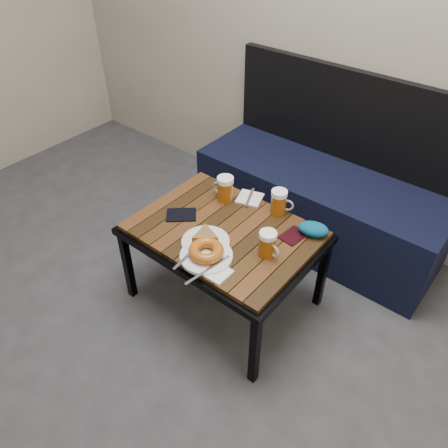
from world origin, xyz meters
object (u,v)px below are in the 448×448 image
Objects in this scene: beer_mug_left at (225,189)px; passport_burgundy at (293,236)px; beer_mug_centre at (279,202)px; plate_bagel at (206,253)px; bench at (320,198)px; knit_pouch at (313,229)px; plate_pie at (205,239)px; passport_navy at (181,215)px; beer_mug_right at (268,244)px; cafe_table at (224,236)px.

beer_mug_left is 0.42m from passport_burgundy.
beer_mug_centre is 0.46m from plate_bagel.
bench reaches higher than knit_pouch.
plate_pie is 0.23m from passport_navy.
plate_bagel is (0.20, -0.37, -0.04)m from beer_mug_left.
passport_navy is at bearing -112.35° from bench.
knit_pouch is (0.47, 0.04, -0.04)m from beer_mug_left.
knit_pouch is at bearing -174.31° from beer_mug_left.
knit_pouch is (0.22, -0.52, 0.23)m from bench.
beer_mug_right is at bearing -79.54° from bench.
bench reaches higher than cafe_table.
beer_mug_left reaches higher than knit_pouch.
beer_mug_right is at bearing 52.86° from passport_navy.
beer_mug_left reaches higher than beer_mug_centre.
cafe_table is at bearing -146.13° from knit_pouch.
beer_mug_left is at bearing -174.58° from knit_pouch.
bench reaches higher than plate_pie.
plate_pie is (0.14, -0.30, -0.04)m from beer_mug_left.
bench reaches higher than passport_burgundy.
beer_mug_right reaches higher than knit_pouch.
beer_mug_left is 1.09× the size of passport_burgundy.
plate_bagel reaches higher than cafe_table.
bench reaches higher than plate_bagel.
passport_navy is (-0.33, -0.79, 0.20)m from bench.
passport_burgundy is (0.16, -0.59, 0.20)m from bench.
knit_pouch is (0.27, 0.41, 0.00)m from plate_bagel.
beer_mug_centre is at bearing 128.75° from beer_mug_right.
plate_pie is at bearing 132.68° from plate_bagel.
beer_mug_centre is 0.41m from plate_pie.
beer_mug_left is 0.25m from passport_navy.
plate_bagel is 0.31m from passport_navy.
beer_mug_right is (0.39, -0.19, -0.00)m from beer_mug_left.
plate_bagel is at bearing -114.78° from passport_burgundy.
cafe_table is 0.14m from plate_pie.
beer_mug_left is 0.44× the size of plate_bagel.
plate_bagel is at bearing -120.96° from beer_mug_centre.
bench is 0.67m from beer_mug_left.
cafe_table is at bearing 89.51° from plate_pie.
beer_mug_centre is 0.30m from beer_mug_right.
beer_mug_centre reaches higher than cafe_table.
plate_pie is (-0.12, -0.38, -0.04)m from beer_mug_centre.
beer_mug_left is at bearing 128.08° from cafe_table.
cafe_table is 6.20× the size of knit_pouch.
beer_mug_left is 1.06× the size of beer_mug_centre.
bench is at bearing 81.75° from cafe_table.
passport_burgundy is (0.27, 0.28, -0.02)m from plate_pie.
beer_mug_centre reaches higher than plate_bagel.
bench is at bearing 82.87° from plate_pie.
beer_mug_left reaches higher than plate_bagel.
passport_burgundy is 0.88× the size of knit_pouch.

